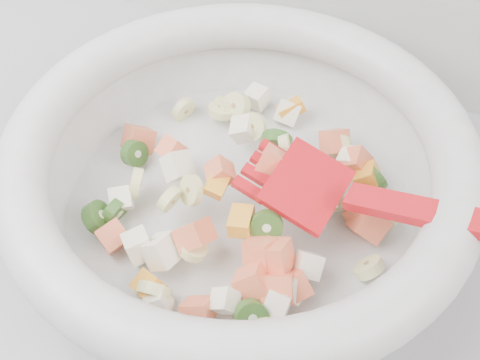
% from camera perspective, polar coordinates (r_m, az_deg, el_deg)
% --- Properties ---
extents(mixing_bowl, '(0.49, 0.38, 0.13)m').
position_cam_1_polar(mixing_bowl, '(0.49, 0.09, 0.72)').
color(mixing_bowl, '#BBBAB9').
rests_on(mixing_bowl, counter).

